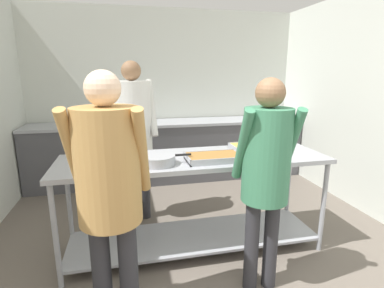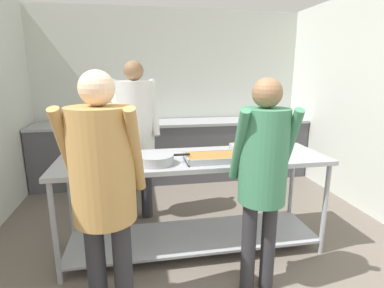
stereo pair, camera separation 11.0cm
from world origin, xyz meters
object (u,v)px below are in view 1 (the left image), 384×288
object	(u,v)px
serving_tray_vegetables	(214,158)
guest_serving_left	(266,165)
plate_stack	(108,164)
water_bottle	(270,109)
cook_behind_counter	(134,126)
sauce_pan	(157,159)
guest_serving_right	(109,180)
serving_tray_roast	(256,148)

from	to	relation	value
serving_tray_vegetables	guest_serving_left	world-z (taller)	guest_serving_left
plate_stack	water_bottle	size ratio (longest dim) A/B	0.86
plate_stack	water_bottle	world-z (taller)	water_bottle
serving_tray_vegetables	cook_behind_counter	xyz separation A→B (m)	(-0.65, 0.88, 0.16)
cook_behind_counter	sauce_pan	bearing A→B (deg)	-79.89
water_bottle	guest_serving_right	bearing A→B (deg)	-131.65
water_bottle	serving_tray_roast	bearing A→B (deg)	-120.16
serving_tray_roast	cook_behind_counter	world-z (taller)	cook_behind_counter
guest_serving_right	water_bottle	distance (m)	3.74
serving_tray_vegetables	guest_serving_left	distance (m)	0.57
guest_serving_left	cook_behind_counter	bearing A→B (deg)	122.88
water_bottle	guest_serving_left	bearing A→B (deg)	-117.39
serving_tray_roast	serving_tray_vegetables	bearing A→B (deg)	-154.98
serving_tray_roast	water_bottle	distance (m)	2.23
guest_serving_left	cook_behind_counter	xyz separation A→B (m)	(-0.90, 1.39, 0.09)
serving_tray_vegetables	water_bottle	distance (m)	2.71
guest_serving_right	serving_tray_vegetables	bearing A→B (deg)	36.48
sauce_pan	serving_tray_roast	size ratio (longest dim) A/B	0.94
sauce_pan	serving_tray_roast	distance (m)	1.04
sauce_pan	serving_tray_vegetables	bearing A→B (deg)	0.95
sauce_pan	serving_tray_roast	bearing A→B (deg)	13.76
sauce_pan	cook_behind_counter	world-z (taller)	cook_behind_counter
guest_serving_left	guest_serving_right	bearing A→B (deg)	-173.58
guest_serving_left	guest_serving_right	world-z (taller)	guest_serving_right
plate_stack	sauce_pan	distance (m)	0.40
water_bottle	serving_tray_vegetables	bearing A→B (deg)	-127.00
sauce_pan	serving_tray_vegetables	size ratio (longest dim) A/B	0.93
plate_stack	sauce_pan	world-z (taller)	sauce_pan
serving_tray_vegetables	plate_stack	bearing A→B (deg)	-178.25
cook_behind_counter	guest_serving_left	bearing A→B (deg)	-57.12
sauce_pan	serving_tray_vegetables	world-z (taller)	sauce_pan
serving_tray_vegetables	sauce_pan	bearing A→B (deg)	-179.05
guest_serving_left	water_bottle	bearing A→B (deg)	62.61
guest_serving_right	serving_tray_roast	bearing A→B (deg)	32.52
cook_behind_counter	serving_tray_vegetables	bearing A→B (deg)	-53.30
cook_behind_counter	plate_stack	bearing A→B (deg)	-104.72
plate_stack	cook_behind_counter	xyz separation A→B (m)	(0.24, 0.91, 0.15)
sauce_pan	serving_tray_roast	world-z (taller)	sauce_pan
sauce_pan	serving_tray_roast	xyz separation A→B (m)	(1.01, 0.25, -0.02)
plate_stack	guest_serving_left	world-z (taller)	guest_serving_left
sauce_pan	guest_serving_left	distance (m)	0.90
plate_stack	cook_behind_counter	world-z (taller)	cook_behind_counter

